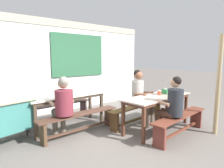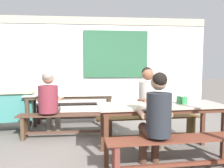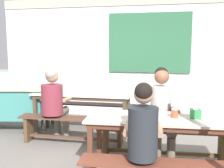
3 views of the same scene
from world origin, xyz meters
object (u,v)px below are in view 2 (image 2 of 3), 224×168
person_right_near_table (149,101)px  condiment_jar (167,100)px  soup_bowl (75,92)px  person_near_front (156,117)px  bench_near_front (177,149)px  person_left_back_turned (49,99)px  dining_table_near (161,110)px  bench_far_back (73,110)px  bench_far_front (68,122)px  bench_near_back (148,125)px  dining_table_far (70,97)px  tissue_box (182,100)px

person_right_near_table → condiment_jar: bearing=-69.7°
person_right_near_table → soup_bowl: size_ratio=9.17×
person_near_front → condiment_jar: bearing=58.9°
bench_near_front → person_left_back_turned: (-1.88, 1.48, 0.42)m
dining_table_near → person_near_front: person_near_front is taller
dining_table_near → condiment_jar: 0.17m
bench_far_back → person_near_front: size_ratio=1.45×
bench_far_front → soup_bowl: bearing=82.5°
dining_table_near → person_left_back_turned: person_left_back_turned is taller
dining_table_near → bench_near_back: bearing=93.8°
bench_near_back → soup_bowl: size_ratio=12.93×
bench_near_back → bench_near_front: (0.07, -1.11, -0.00)m
dining_table_far → bench_far_back: dining_table_far is taller
tissue_box → condiment_jar: (-0.24, -0.01, -0.00)m
dining_table_near → tissue_box: 0.38m
bench_near_front → tissue_box: size_ratio=13.86×
person_right_near_table → tissue_box: person_right_near_table is taller
bench_near_back → bench_far_front: bearing=167.4°
person_near_front → tissue_box: person_near_front is taller
person_near_front → condiment_jar: (0.32, 0.54, 0.12)m
dining_table_far → person_right_near_table: bearing=-33.4°
bench_far_front → tissue_box: tissue_box is taller
bench_near_back → bench_near_front: size_ratio=1.04×
dining_table_far → person_left_back_turned: 0.61m
person_left_back_turned → condiment_jar: person_left_back_turned is taller
bench_far_front → condiment_jar: 1.88m
person_near_front → dining_table_far: bearing=123.7°
dining_table_far → person_near_front: 2.32m
bench_far_front → bench_near_back: same height
condiment_jar → bench_far_front: bearing=152.4°
bench_near_back → bench_far_back: bearing=135.9°
dining_table_far → dining_table_near: size_ratio=0.94×
dining_table_far → soup_bowl: bearing=33.5°
dining_table_near → bench_far_back: size_ratio=1.04×
bench_near_front → dining_table_near: bearing=93.8°
bench_near_front → soup_bowl: 2.56m
dining_table_near → person_right_near_table: (-0.06, 0.48, 0.05)m
dining_table_far → soup_bowl: 0.15m
dining_table_near → bench_near_back: size_ratio=1.02×
bench_far_front → person_left_back_turned: person_left_back_turned is taller
bench_near_back → condiment_jar: size_ratio=16.84×
dining_table_far → soup_bowl: (0.09, 0.06, 0.11)m
dining_table_far → person_left_back_turned: size_ratio=1.43×
bench_far_front → person_right_near_table: bearing=-15.6°
bench_far_front → condiment_jar: size_ratio=16.44×
bench_near_back → person_near_front: size_ratio=1.48×
dining_table_far → bench_near_back: (1.47, -0.88, -0.39)m
bench_far_back → tissue_box: (1.86, -1.93, 0.53)m
person_near_front → condiment_jar: size_ratio=11.35×
person_near_front → tissue_box: size_ratio=9.69×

